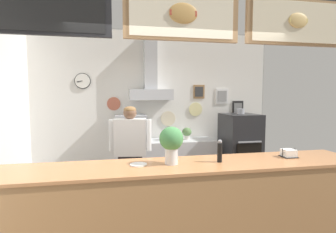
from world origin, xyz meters
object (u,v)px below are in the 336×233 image
espresso_machine (131,129)px  potted_rosemary (187,132)px  condiment_plate (138,165)px  pepper_grinder (220,151)px  napkin_holder (289,154)px  shop_worker (130,157)px  basil_vase (171,142)px  pizza_oven (240,151)px  potted_thyme (169,133)px

espresso_machine → potted_rosemary: (1.07, 0.05, -0.11)m
condiment_plate → pepper_grinder: bearing=-2.8°
espresso_machine → napkin_holder: bearing=-51.5°
shop_worker → pepper_grinder: (0.88, -1.21, 0.32)m
shop_worker → basil_vase: 1.31m
shop_worker → espresso_machine: size_ratio=2.84×
napkin_holder → condiment_plate: bearing=-179.4°
potted_rosemary → napkin_holder: 2.26m
condiment_plate → espresso_machine: bearing=89.2°
pizza_oven → condiment_plate: 2.82m
pizza_oven → espresso_machine: 2.09m
basil_vase → pepper_grinder: 0.53m
potted_rosemary → napkin_holder: (0.62, -2.18, 0.05)m
pepper_grinder → napkin_holder: (0.87, 0.06, -0.08)m
espresso_machine → napkin_holder: (1.69, -2.12, -0.06)m
condiment_plate → napkin_holder: bearing=0.6°
potted_rosemary → basil_vase: 2.36m
pizza_oven → pepper_grinder: pizza_oven is taller
condiment_plate → basil_vase: basil_vase is taller
espresso_machine → pepper_grinder: (0.83, -2.18, 0.02)m
potted_thyme → pepper_grinder: (0.12, -2.22, 0.13)m
napkin_holder → basil_vase: bearing=-178.4°
napkin_holder → potted_thyme: bearing=114.4°
pizza_oven → pepper_grinder: 2.33m
pizza_oven → basil_vase: (-1.72, -1.92, 0.57)m
pizza_oven → espresso_machine: pizza_oven is taller
shop_worker → condiment_plate: size_ratio=9.15×
potted_rosemary → napkin_holder: napkin_holder is taller
potted_rosemary → condiment_plate: potted_rosemary is taller
potted_rosemary → potted_thyme: potted_thyme is taller
potted_rosemary → basil_vase: (-0.77, -2.21, 0.23)m
condiment_plate → shop_worker: bearing=91.3°
potted_thyme → pepper_grinder: 2.23m
potted_rosemary → condiment_plate: 2.45m
basil_vase → napkin_holder: size_ratio=2.35×
espresso_machine → pepper_grinder: espresso_machine is taller
potted_thyme → condiment_plate: 2.30m
basil_vase → espresso_machine: bearing=98.0°
potted_thyme → pepper_grinder: bearing=-87.0°
condiment_plate → basil_vase: bearing=-3.9°
pizza_oven → basil_vase: size_ratio=3.87×
espresso_machine → potted_rosemary: espresso_machine is taller
potted_rosemary → condiment_plate: bearing=-116.8°
shop_worker → condiment_plate: shop_worker is taller
potted_rosemary → basil_vase: bearing=-109.1°
basil_vase → pepper_grinder: (0.52, -0.02, -0.11)m
espresso_machine → condiment_plate: 2.14m
basil_vase → potted_thyme: bearing=79.6°
pizza_oven → pepper_grinder: bearing=-121.9°
shop_worker → pepper_grinder: bearing=133.4°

